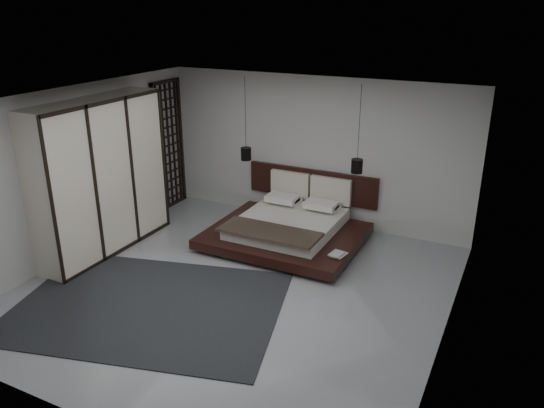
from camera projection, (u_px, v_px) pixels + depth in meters
The scene contains 14 objects.
floor at pixel (236, 288), 7.96m from camera, with size 6.00×6.00×0.00m, color #93969B.
ceiling at pixel (231, 102), 6.96m from camera, with size 6.00×6.00×0.00m, color white.
wall_back at pixel (314, 151), 9.97m from camera, with size 6.00×6.00×0.00m, color #BCBCB9.
wall_front at pixel (71, 302), 4.95m from camera, with size 6.00×6.00×0.00m, color #BCBCB9.
wall_left at pixel (76, 173), 8.71m from camera, with size 6.00×6.00×0.00m, color #BCBCB9.
wall_right at pixel (454, 241), 6.22m from camera, with size 6.00×6.00×0.00m, color #BCBCB9.
lattice_screen at pixel (169, 145), 10.77m from camera, with size 0.05×0.90×2.60m, color black.
bed at pixel (289, 226), 9.47m from camera, with size 2.61×2.32×1.05m.
book_lower at pixel (333, 253), 8.50m from camera, with size 0.21×0.28×0.03m, color #99724C.
book_upper at pixel (331, 252), 8.48m from camera, with size 0.19×0.26×0.02m, color #99724C.
pendant_left at pixel (246, 154), 9.85m from camera, with size 0.19×0.19×1.53m.
pendant_right at pixel (357, 166), 8.94m from camera, with size 0.20×0.20×1.48m.
wardrobe at pixel (101, 177), 8.82m from camera, with size 0.62×2.65×2.60m.
rug at pixel (149, 305), 7.50m from camera, with size 3.70×2.64×0.02m, color black.
Camera 1 is at (3.60, -6.01, 4.03)m, focal length 35.00 mm.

